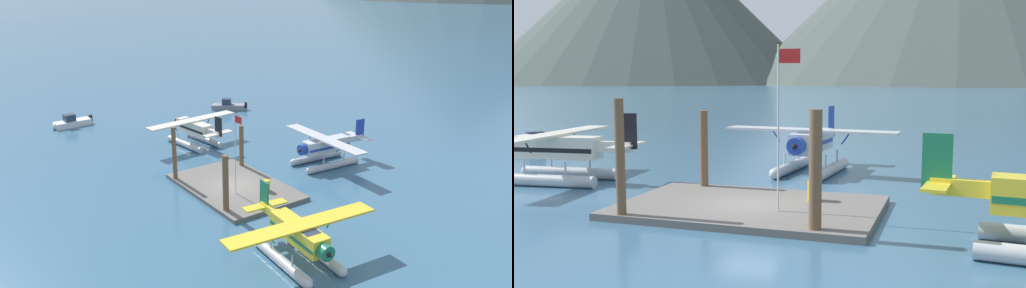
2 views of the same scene
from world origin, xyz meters
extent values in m
plane|color=#38607F|center=(0.00, 0.00, 0.00)|extent=(1200.00, 1200.00, 0.00)
cube|color=#66605B|center=(0.00, 0.00, 0.15)|extent=(11.06, 7.22, 0.30)
cylinder|color=brown|center=(-4.21, -3.32, 2.45)|extent=(0.38, 0.38, 4.90)
cylinder|color=brown|center=(3.62, -3.08, 2.30)|extent=(0.46, 0.46, 4.60)
cylinder|color=brown|center=(-3.59, 3.16, 2.04)|extent=(0.40, 0.40, 4.08)
cylinder|color=silver|center=(1.53, -0.84, 3.60)|extent=(0.08, 0.08, 6.60)
cube|color=red|center=(1.98, -0.84, 6.55)|extent=(0.90, 0.03, 0.56)
sphere|color=gold|center=(1.53, -0.84, 6.95)|extent=(0.10, 0.10, 0.10)
cylinder|color=gold|center=(2.46, 1.54, 0.74)|extent=(0.58, 0.58, 0.88)
torus|color=gold|center=(2.46, 1.54, 0.74)|extent=(0.62, 0.62, 0.04)
cone|color=#424C47|center=(-243.66, 424.62, 71.00)|extent=(296.03, 296.03, 142.00)
cylinder|color=#B7BABF|center=(1.44, 10.05, 0.32)|extent=(1.05, 5.63, 0.64)
sphere|color=#B7BABF|center=(1.24, 7.26, 0.32)|extent=(0.64, 0.64, 0.64)
cylinder|color=#B7BABF|center=(-1.05, 10.24, 0.32)|extent=(1.05, 5.63, 0.64)
sphere|color=#B7BABF|center=(-1.26, 7.44, 0.32)|extent=(0.64, 0.64, 0.64)
cylinder|color=#B7BABF|center=(1.35, 8.86, 0.99)|extent=(0.10, 0.10, 0.70)
cylinder|color=#B7BABF|center=(1.53, 11.25, 0.99)|extent=(0.10, 0.10, 0.70)
cylinder|color=#B7BABF|center=(-1.14, 9.04, 0.99)|extent=(0.10, 0.10, 0.70)
cylinder|color=#B7BABF|center=(-0.97, 11.43, 0.99)|extent=(0.10, 0.10, 0.70)
cube|color=silver|center=(0.19, 10.15, 1.94)|extent=(1.59, 4.88, 1.20)
cube|color=#1E389E|center=(0.19, 10.15, 1.84)|extent=(1.60, 4.78, 0.24)
cube|color=#283347|center=(0.11, 9.07, 2.27)|extent=(1.13, 1.17, 0.56)
cube|color=silver|center=(0.17, 9.85, 2.61)|extent=(10.47, 2.15, 0.14)
cylinder|color=#1E389E|center=(2.37, 9.69, 2.27)|extent=(0.63, 0.13, 0.84)
cylinder|color=#1E389E|center=(-2.02, 10.01, 2.27)|extent=(0.63, 0.13, 0.84)
cylinder|color=#1E389E|center=(0.00, 7.45, 1.94)|extent=(1.00, 0.67, 0.96)
cone|color=black|center=(-0.04, 7.00, 1.94)|extent=(0.38, 0.38, 0.36)
cube|color=silver|center=(0.43, 13.39, 2.04)|extent=(0.60, 2.23, 0.56)
cube|color=#1E389E|center=(0.50, 14.28, 2.89)|extent=(0.19, 1.01, 1.90)
cube|color=silver|center=(0.49, 14.18, 2.14)|extent=(3.25, 1.03, 0.10)
cube|color=yellow|center=(8.64, -2.67, 2.04)|extent=(2.23, 0.65, 0.56)
cube|color=#196B47|center=(7.74, -2.58, 2.89)|extent=(1.01, 0.22, 1.90)
cube|color=yellow|center=(7.84, -2.59, 2.14)|extent=(1.11, 3.26, 0.10)
cylinder|color=#B7BABF|center=(-12.09, 1.74, 0.32)|extent=(5.64, 1.29, 0.64)
cylinder|color=#B7BABF|center=(-12.38, 4.23, 0.32)|extent=(5.64, 1.29, 0.64)
sphere|color=#B7BABF|center=(-15.17, 3.90, 0.32)|extent=(0.64, 0.64, 0.64)
cylinder|color=#B7BABF|center=(-13.29, 1.61, 0.99)|extent=(0.10, 0.10, 0.70)
cylinder|color=#B7BABF|center=(-10.90, 1.88, 0.99)|extent=(0.10, 0.10, 0.70)
cylinder|color=#B7BABF|center=(-13.58, 4.09, 0.99)|extent=(0.10, 0.10, 0.70)
cylinder|color=#B7BABF|center=(-11.19, 4.37, 0.99)|extent=(0.10, 0.10, 0.70)
cube|color=silver|center=(-12.24, 2.99, 1.94)|extent=(4.91, 1.79, 1.20)
cube|color=black|center=(-12.24, 2.99, 1.84)|extent=(4.82, 1.80, 0.24)
cube|color=#283347|center=(-13.31, 2.86, 2.27)|extent=(1.21, 1.17, 0.56)
cube|color=silver|center=(-12.54, 2.95, 2.61)|extent=(2.60, 10.49, 0.14)
cylinder|color=black|center=(-12.28, 0.77, 2.27)|extent=(0.15, 0.63, 0.84)
cylinder|color=black|center=(-12.79, 5.14, 2.27)|extent=(0.15, 0.63, 0.84)
cube|color=silver|center=(-9.01, 3.36, 2.04)|extent=(2.24, 0.69, 0.56)
cube|color=black|center=(-8.12, 3.47, 2.89)|extent=(1.01, 0.24, 1.90)
cube|color=silver|center=(-8.22, 3.46, 2.14)|extent=(1.17, 3.27, 0.10)
cube|color=gray|center=(-22.82, 14.02, 0.35)|extent=(3.73, 4.26, 0.70)
cube|color=#283347|center=(-23.00, 13.78, 1.10)|extent=(1.60, 1.62, 0.80)
cube|color=black|center=(-21.45, 15.84, 0.60)|extent=(0.48, 0.47, 0.80)
camera|label=1|loc=(33.01, -21.25, 16.84)|focal=35.53mm
camera|label=2|loc=(8.28, -22.44, 5.72)|focal=39.81mm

